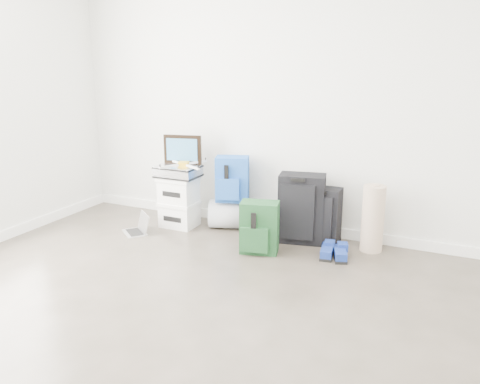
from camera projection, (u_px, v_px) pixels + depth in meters
The scene contains 14 objects.
ground at pixel (125, 350), 3.11m from camera, with size 5.00×5.00×0.00m, color #3A352A.
room_envelope at pixel (108, 60), 2.67m from camera, with size 4.52×5.02×2.71m.
boxes_stack at pixel (179, 202), 5.27m from camera, with size 0.37×0.30×0.53m.
briefcase at pixel (178, 171), 5.19m from camera, with size 0.42×0.31×0.12m, color #B2B2B7.
painting at pixel (182, 149), 5.21m from camera, with size 0.39×0.11×0.30m.
drone at pixel (184, 164), 5.11m from camera, with size 0.50×0.50×0.05m.
duffel_bag at pixel (233, 214), 5.24m from camera, with size 0.30×0.30×0.48m, color #93969B.
blue_backpack at pixel (232, 180), 5.12m from camera, with size 0.37×0.33×0.46m.
large_suitcase at pixel (301, 209), 4.82m from camera, with size 0.47×0.35×0.66m.
green_backpack at pixel (259, 229), 4.58m from camera, with size 0.38×0.32×0.47m.
carry_on at pixel (321, 215), 4.81m from camera, with size 0.35×0.23×0.54m.
shoes at pixel (333, 253), 4.50m from camera, with size 0.29×0.29×0.09m.
rolled_rug at pixel (373, 219), 4.60m from camera, with size 0.20×0.20×0.61m, color tan.
laptop at pixel (138, 228), 5.12m from camera, with size 0.34×0.33×0.20m.
Camera 1 is at (1.80, -2.18, 1.76)m, focal length 38.00 mm.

